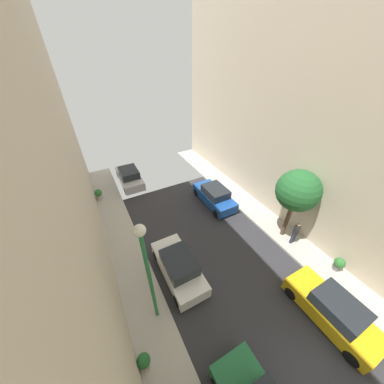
{
  "coord_description": "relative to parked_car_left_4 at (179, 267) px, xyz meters",
  "views": [
    {
      "loc": [
        -5.29,
        1.03,
        10.92
      ],
      "look_at": [
        1.48,
        13.61,
        0.5
      ],
      "focal_mm": 19.21,
      "sensor_mm": 36.0,
      "label": 1
    }
  ],
  "objects": [
    {
      "name": "parked_car_left_5",
      "position": [
        0.0,
        10.82,
        0.0
      ],
      "size": [
        1.78,
        4.2,
        1.57
      ],
      "color": "silver",
      "rests_on": "ground"
    },
    {
      "name": "parked_car_left_4",
      "position": [
        0.0,
        0.0,
        0.0
      ],
      "size": [
        1.78,
        4.2,
        1.57
      ],
      "color": "white",
      "rests_on": "ground"
    },
    {
      "name": "street_tree_1",
      "position": [
        7.59,
        -0.69,
        3.1
      ],
      "size": [
        2.54,
        2.54,
        4.97
      ],
      "color": "brown",
      "rests_on": "sidewalk_right"
    },
    {
      "name": "potted_plant_4",
      "position": [
        -2.96,
        9.59,
        -0.13
      ],
      "size": [
        0.59,
        0.59,
        0.86
      ],
      "color": "#B2A899",
      "rests_on": "sidewalk_left"
    },
    {
      "name": "parked_car_right_1",
      "position": [
        5.4,
        -5.55,
        0.0
      ],
      "size": [
        1.78,
        4.2,
        1.57
      ],
      "color": "gold",
      "rests_on": "ground"
    },
    {
      "name": "pedestrian",
      "position": [
        7.58,
        -1.51,
        0.35
      ],
      "size": [
        0.4,
        0.36,
        1.72
      ],
      "color": "#2D334C",
      "rests_on": "sidewalk_right"
    },
    {
      "name": "potted_plant_2",
      "position": [
        -3.04,
        -3.15,
        -0.17
      ],
      "size": [
        0.55,
        0.55,
        0.79
      ],
      "color": "#B2A899",
      "rests_on": "sidewalk_left"
    },
    {
      "name": "parked_car_right_2",
      "position": [
        5.4,
        4.57,
        0.0
      ],
      "size": [
        1.78,
        4.2,
        1.57
      ],
      "color": "#194799",
      "rests_on": "ground"
    },
    {
      "name": "lamp_post",
      "position": [
        -1.9,
        -1.54,
        3.38
      ],
      "size": [
        0.44,
        0.44,
        6.09
      ],
      "color": "#26723F",
      "rests_on": "sidewalk_left"
    },
    {
      "name": "potted_plant_0",
      "position": [
        8.21,
        -4.15,
        -0.06
      ],
      "size": [
        0.58,
        0.58,
        0.89
      ],
      "color": "slate",
      "rests_on": "sidewalk_right"
    }
  ]
}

